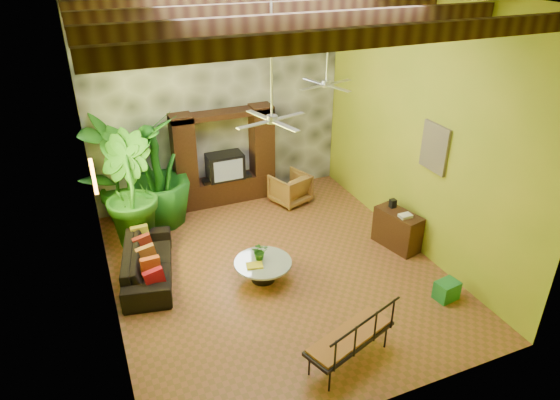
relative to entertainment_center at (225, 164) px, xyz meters
name	(u,v)px	position (x,y,z in m)	size (l,w,h in m)	color
ground	(275,269)	(0.00, -3.14, -0.97)	(7.00, 7.00, 0.00)	brown
back_wall	(217,97)	(0.00, 0.36, 1.53)	(6.00, 0.02, 5.00)	#8DA625
left_wall	(91,179)	(-3.00, -3.14, 1.53)	(0.02, 7.00, 5.00)	#8DA625
right_wall	(418,127)	(3.00, -3.14, 1.53)	(0.02, 7.00, 5.00)	#8DA625
stone_accent_wall	(217,98)	(0.00, 0.30, 1.53)	(5.98, 0.10, 4.98)	#3F4248
ceiling_beams	(274,9)	(0.00, -3.14, 3.81)	(5.95, 5.36, 0.22)	#392512
entertainment_center	(225,164)	(0.00, 0.00, 0.00)	(2.40, 0.55, 2.30)	black
ceiling_fan_front	(272,107)	(-0.20, -3.54, 2.44)	(1.28, 1.28, 1.86)	silver
ceiling_fan_back	(327,73)	(1.60, -1.94, 2.44)	(1.28, 1.28, 1.86)	silver
wall_art_mask	(93,176)	(-2.96, -2.14, 1.13)	(0.06, 0.32, 0.55)	yellow
wall_art_painting	(435,148)	(2.96, -3.74, 1.33)	(0.06, 0.70, 0.90)	navy
sofa	(148,262)	(-2.30, -2.43, -0.65)	(2.18, 0.85, 0.64)	black
wicker_armchair	(290,188)	(1.40, -0.69, -0.59)	(0.79, 0.82, 0.74)	olive
tall_plant_a	(113,168)	(-2.52, 0.01, 0.32)	(1.36, 0.92, 2.58)	#21651A
tall_plant_b	(128,191)	(-2.35, -1.01, 0.22)	(1.30, 1.05, 2.36)	#25671B
tall_plant_c	(157,171)	(-1.66, -0.45, 0.29)	(1.41, 1.41, 2.52)	#185917
coffee_table	(263,268)	(-0.33, -3.36, -0.71)	(1.08, 1.08, 0.40)	black
centerpiece_plant	(260,251)	(-0.35, -3.25, -0.39)	(0.31, 0.27, 0.34)	#255F19
yellow_tray	(255,266)	(-0.53, -3.44, -0.55)	(0.30, 0.21, 0.03)	yellow
iron_bench	(353,337)	(0.12, -5.86, -0.43)	(1.59, 1.03, 0.57)	black
side_console	(397,229)	(2.65, -3.35, -0.57)	(0.45, 0.99, 0.79)	#311C0F
green_bin	(447,290)	(2.48, -5.16, -0.79)	(0.40, 0.30, 0.35)	#217C33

